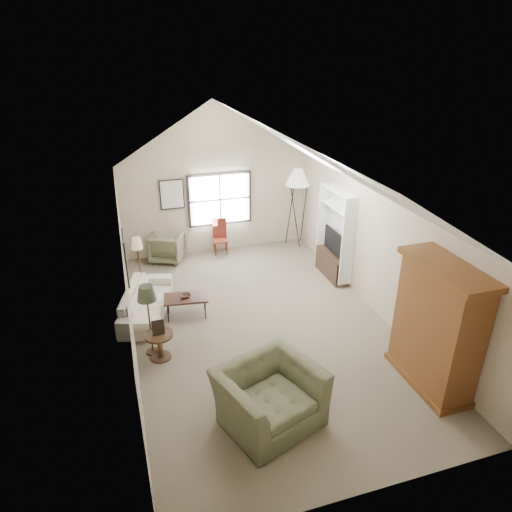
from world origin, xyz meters
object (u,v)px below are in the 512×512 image
object	(u,v)px
sofa	(146,301)
coffee_table	(186,307)
side_chair	(220,237)
armoire	(437,327)
armchair_far	(167,247)
side_table	(160,346)
armchair_near	(269,397)

from	to	relation	value
sofa	coffee_table	bearing A→B (deg)	-98.18
coffee_table	side_chair	size ratio (longest dim) A/B	0.95
sofa	armoire	bearing A→B (deg)	-113.62
sofa	armchair_far	world-z (taller)	armchair_far
armchair_far	coffee_table	world-z (taller)	armchair_far
sofa	coffee_table	xyz separation A→B (m)	(0.79, -0.35, -0.07)
coffee_table	side_table	world-z (taller)	side_table
coffee_table	armchair_near	bearing A→B (deg)	-77.77
armoire	side_table	distance (m)	4.77
armchair_near	side_table	size ratio (longest dim) A/B	2.75
side_table	side_chair	world-z (taller)	side_chair
armoire	armchair_near	bearing A→B (deg)	-179.09
armoire	armchair_far	world-z (taller)	armoire
armoire	coffee_table	xyz separation A→B (m)	(-3.57, 3.23, -0.87)
sofa	armchair_far	xyz separation A→B (m)	(0.76, 2.52, 0.08)
coffee_table	side_chair	world-z (taller)	side_chair
coffee_table	side_table	bearing A→B (deg)	-118.78
armchair_far	coffee_table	bearing A→B (deg)	114.35
armoire	side_chair	size ratio (longest dim) A/B	2.31
coffee_table	armchair_far	bearing A→B (deg)	90.45
armoire	sofa	world-z (taller)	armoire
sofa	armchair_far	bearing A→B (deg)	-1.04
armchair_far	side_table	distance (m)	4.17
side_chair	armchair_near	bearing A→B (deg)	-89.74
armoire	side_table	size ratio (longest dim) A/B	4.27
side_chair	coffee_table	bearing A→B (deg)	-109.42
armoire	side_table	world-z (taller)	armoire
side_table	coffee_table	bearing A→B (deg)	61.22
sofa	side_chair	size ratio (longest dim) A/B	2.16
armchair_far	coffee_table	distance (m)	2.87
armchair_far	side_chair	world-z (taller)	side_chair
armoire	armchair_near	size ratio (longest dim) A/B	1.55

